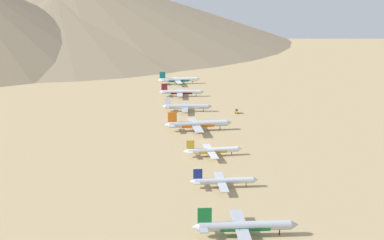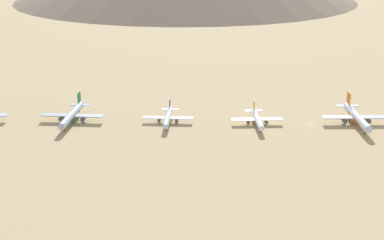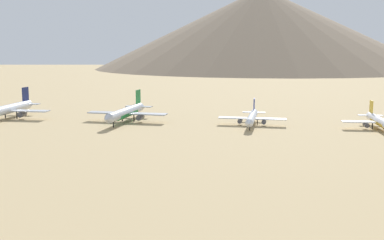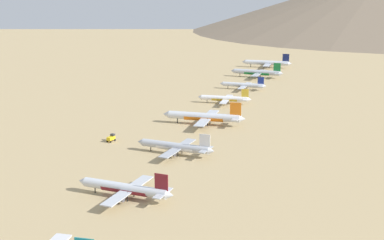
{
  "view_description": "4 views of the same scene",
  "coord_description": "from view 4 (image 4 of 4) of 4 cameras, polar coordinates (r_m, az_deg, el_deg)",
  "views": [
    {
      "loc": [
        -44.06,
        -380.68,
        115.92
      ],
      "look_at": [
        -3.14,
        48.27,
        3.0
      ],
      "focal_mm": 53.61,
      "sensor_mm": 36.0,
      "label": 1
    },
    {
      "loc": [
        306.08,
        -61.27,
        113.1
      ],
      "look_at": [
        10.58,
        -72.5,
        5.68
      ],
      "focal_mm": 49.1,
      "sensor_mm": 36.0,
      "label": 2
    },
    {
      "loc": [
        211.9,
        -76.83,
        35.07
      ],
      "look_at": [
        8.76,
        -114.29,
        3.02
      ],
      "focal_mm": 43.36,
      "sensor_mm": 36.0,
      "label": 3
    },
    {
      "loc": [
        -91.28,
        334.24,
        83.79
      ],
      "look_at": [
        4.71,
        35.67,
        4.3
      ],
      "focal_mm": 51.02,
      "sensor_mm": 36.0,
      "label": 4
    }
  ],
  "objects": [
    {
      "name": "service_truck",
      "position": [
        298.09,
        -8.44,
        -1.85
      ],
      "size": [
        3.35,
        5.48,
        3.9
      ],
      "color": "yellow",
      "rests_on": "ground"
    },
    {
      "name": "parked_jet_2",
      "position": [
        439.38,
        5.4,
        3.66
      ],
      "size": [
        38.25,
        30.99,
        11.05
      ],
      "color": "silver",
      "rests_on": "ground"
    },
    {
      "name": "desert_hill_0",
      "position": [
        1023.28,
        19.29,
        11.57
      ],
      "size": [
        661.19,
        661.19,
        100.62
      ],
      "primitive_type": "cone",
      "color": "#7A6854",
      "rests_on": "ground"
    },
    {
      "name": "parked_jet_3",
      "position": [
        387.02,
        3.46,
        2.26
      ],
      "size": [
        38.86,
        31.6,
        11.2
      ],
      "color": "white",
      "rests_on": "ground"
    },
    {
      "name": "parked_jet_6",
      "position": [
        220.02,
        -6.95,
        -7.12
      ],
      "size": [
        43.06,
        35.04,
        12.41
      ],
      "color": "silver",
      "rests_on": "ground"
    },
    {
      "name": "parked_jet_5",
      "position": [
        272.34,
        -1.7,
        -2.8
      ],
      "size": [
        42.45,
        34.57,
        12.24
      ],
      "color": "#B2B7C1",
      "rests_on": "ground"
    },
    {
      "name": "parked_jet_4",
      "position": [
        328.55,
        1.32,
        0.33
      ],
      "size": [
        51.35,
        41.7,
        14.81
      ],
      "color": "silver",
      "rests_on": "ground"
    },
    {
      "name": "parked_jet_1",
      "position": [
        497.15,
        6.84,
        4.96
      ],
      "size": [
        48.52,
        39.37,
        14.0
      ],
      "color": "#B2B7C1",
      "rests_on": "ground"
    },
    {
      "name": "parked_jet_0",
      "position": [
        556.59,
        7.87,
        5.94
      ],
      "size": [
        50.25,
        40.79,
        14.5
      ],
      "color": "silver",
      "rests_on": "ground"
    },
    {
      "name": "ground_plane",
      "position": [
        356.47,
        2.48,
        0.61
      ],
      "size": [
        2504.56,
        2504.56,
        0.0
      ],
      "primitive_type": "plane",
      "color": "tan"
    }
  ]
}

